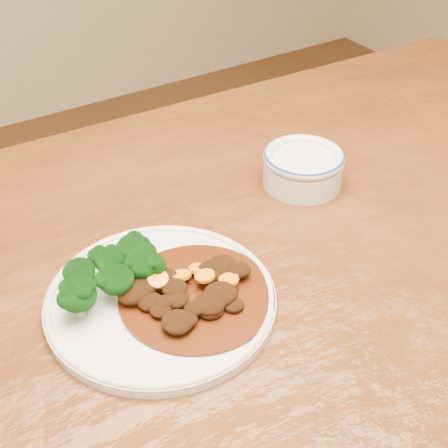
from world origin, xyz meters
TOP-DOWN VIEW (x-y plane):
  - dining_table at (-0.00, 0.00)m, footprint 1.53×0.95m
  - dinner_plate at (-0.16, 0.00)m, footprint 0.27×0.27m
  - broccoli_florets at (-0.19, 0.05)m, footprint 0.13×0.08m
  - mince_stew at (-0.13, -0.02)m, footprint 0.18×0.18m
  - dip_bowl at (0.14, 0.12)m, footprint 0.12×0.12m

SIDE VIEW (x-z plane):
  - dining_table at x=0.00m, z-range 0.30..1.05m
  - dinner_plate at x=-0.16m, z-range 0.75..0.77m
  - mince_stew at x=-0.13m, z-range 0.76..0.79m
  - dip_bowl at x=0.14m, z-range 0.75..0.81m
  - broccoli_florets at x=-0.19m, z-range 0.77..0.81m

